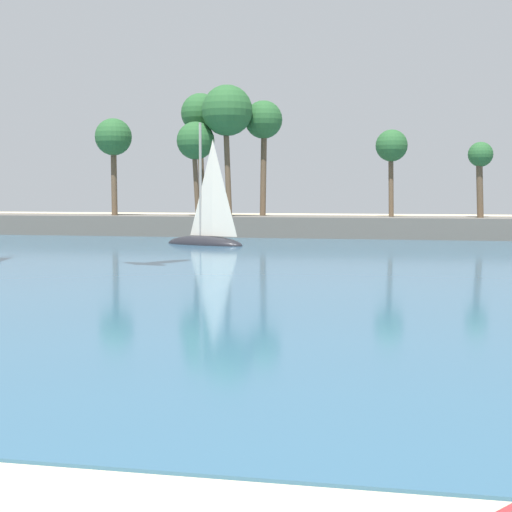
# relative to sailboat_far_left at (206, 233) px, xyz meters

# --- Properties ---
(sea) EXTENTS (220.00, 94.57, 0.06)m
(sea) POSITION_rel_sailboat_far_left_xyz_m (10.68, 4.10, -0.89)
(sea) COLOR #33607F
(sea) RESTS_ON ground
(palm_headland) EXTENTS (84.66, 6.93, 12.98)m
(palm_headland) POSITION_rel_sailboat_far_left_xyz_m (11.79, 11.32, 2.67)
(palm_headland) COLOR #605B54
(palm_headland) RESTS_ON ground
(sailboat_far_left) EXTENTS (6.83, 4.18, 9.52)m
(sailboat_far_left) POSITION_rel_sailboat_far_left_xyz_m (0.00, 0.00, 0.00)
(sailboat_far_left) COLOR black
(sailboat_far_left) RESTS_ON sea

